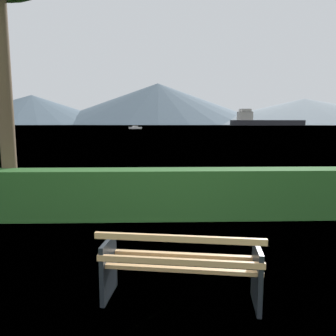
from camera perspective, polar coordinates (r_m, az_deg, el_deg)
name	(u,v)px	position (r m, az deg, el deg)	size (l,w,h in m)	color
ground_plane	(181,299)	(3.98, 2.24, -22.10)	(1400.00, 1400.00, 0.00)	#4C6B33
water_surface	(158,126)	(311.44, -1.75, 7.48)	(620.00, 620.00, 0.00)	slate
park_bench	(180,266)	(3.73, 2.20, -16.86)	(1.81, 0.82, 0.87)	tan
hedge_row	(170,194)	(6.83, 0.37, -4.55)	(13.63, 0.63, 1.04)	#285B23
cargo_ship_large	(262,121)	(338.54, 16.23, 7.96)	(74.70, 16.68, 16.11)	#232328
fishing_boat_near	(135,128)	(120.30, -5.77, 7.07)	(4.80, 3.92, 1.16)	silver
distant_hills	(170,107)	(579.06, 0.29, 10.67)	(793.10, 469.82, 74.77)	slate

